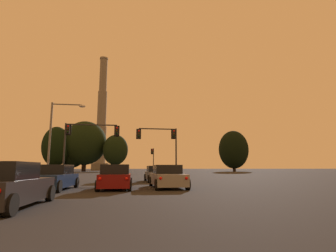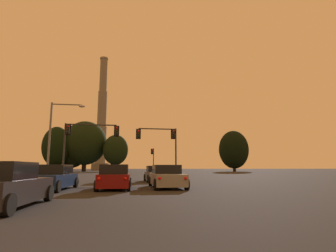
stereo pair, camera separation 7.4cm
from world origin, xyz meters
name	(u,v)px [view 1 (the left image)]	position (x,y,z in m)	size (l,w,h in m)	color
sedan_center_lane_front	(117,174)	(-0.15, 22.16, 0.67)	(2.00, 4.71, 1.43)	#232328
sedan_left_lane_second	(53,178)	(-3.44, 14.50, 0.67)	(2.18, 4.77, 1.43)	navy
hatchback_left_lane_third	(6,187)	(-3.03, 7.48, 0.66)	(2.01, 4.15, 1.44)	#232328
sedan_right_lane_front	(157,174)	(3.43, 22.76, 0.67)	(2.05, 4.73, 1.43)	#4C4F54
hatchback_center_lane_second	(116,178)	(0.08, 14.45, 0.66)	(1.98, 4.14, 1.44)	maroon
sedan_right_lane_second	(167,177)	(3.29, 15.14, 0.67)	(1.99, 4.71, 1.43)	gray
traffic_light_far_right	(153,157)	(6.25, 56.36, 3.61)	(0.78, 0.50, 5.49)	#2D2D30
traffic_light_overhead_right	(163,140)	(4.95, 29.66, 4.59)	(5.04, 0.50, 6.02)	#2D2D30
traffic_light_overhead_left	(84,136)	(-4.09, 27.95, 4.66)	(5.99, 0.50, 6.07)	#2D2D30
street_lamp	(56,131)	(-6.17, 24.93, 4.75)	(3.28, 0.36, 7.61)	slate
smokestack	(101,125)	(-11.99, 123.98, 21.46)	(7.83, 7.83, 54.77)	slate
treeline_far_right	(234,150)	(35.80, 81.88, 7.25)	(9.89, 8.90, 13.59)	black
treeline_center_left	(73,153)	(-17.13, 88.03, 5.99)	(8.44, 7.60, 10.79)	black
treeline_center_right	(115,150)	(-3.17, 83.55, 6.86)	(7.91, 7.12, 11.69)	black
treeline_left_mid	(56,146)	(-21.55, 84.60, 7.82)	(8.51, 7.66, 14.06)	black
treeline_right_mid	(85,143)	(-13.29, 87.41, 9.28)	(13.93, 12.53, 16.48)	black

